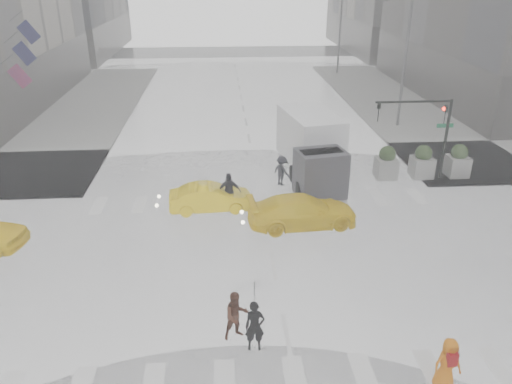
{
  "coord_description": "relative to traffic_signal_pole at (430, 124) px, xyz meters",
  "views": [
    {
      "loc": [
        -1.88,
        -16.51,
        10.64
      ],
      "look_at": [
        -0.54,
        2.0,
        2.29
      ],
      "focal_mm": 35.0,
      "sensor_mm": 36.0,
      "label": 1
    }
  ],
  "objects": [
    {
      "name": "planter_mid",
      "position": [
        -0.01,
        0.19,
        -2.23
      ],
      "size": [
        1.1,
        1.1,
        1.8
      ],
      "color": "slate",
      "rests_on": "ground"
    },
    {
      "name": "taxi_rear",
      "position": [
        -7.37,
        -4.73,
        -2.51
      ],
      "size": [
        4.5,
        2.41,
        1.42
      ],
      "primitive_type": "imported",
      "rotation": [
        0.0,
        0.0,
        1.67
      ],
      "color": "yellow",
      "rests_on": "ground"
    },
    {
      "name": "flag_cluster",
      "position": [
        -24.09,
        10.49,
        2.42
      ],
      "size": [
        2.87,
        3.06,
        4.69
      ],
      "color": "#59595B",
      "rests_on": "ground"
    },
    {
      "name": "pedestrian_far_b",
      "position": [
        -7.76,
        -0.08,
        -2.41
      ],
      "size": [
        1.13,
        1.17,
        1.62
      ],
      "primitive_type": "imported",
      "rotation": [
        0.0,
        0.0,
        2.29
      ],
      "color": "black",
      "rests_on": "ground"
    },
    {
      "name": "ground",
      "position": [
        -9.01,
        -8.01,
        -3.22
      ],
      "size": [
        120.0,
        120.0,
        0.0
      ],
      "primitive_type": "plane",
      "color": "black",
      "rests_on": "ground"
    },
    {
      "name": "pedestrian_brown",
      "position": [
        -10.59,
        -12.01,
        -2.39
      ],
      "size": [
        0.97,
        0.86,
        1.65
      ],
      "primitive_type": "imported",
      "rotation": [
        0.0,
        0.0,
        0.36
      ],
      "color": "#402116",
      "rests_on": "ground"
    },
    {
      "name": "sidewalk_ne",
      "position": [
        10.49,
        9.49,
        -3.14
      ],
      "size": [
        35.0,
        35.0,
        0.15
      ],
      "primitive_type": "cube",
      "color": "slate",
      "rests_on": "ground"
    },
    {
      "name": "taxi_mid",
      "position": [
        -11.48,
        -2.88,
        -2.57
      ],
      "size": [
        4.02,
        1.63,
        1.3
      ],
      "primitive_type": "imported",
      "rotation": [
        0.0,
        0.0,
        1.64
      ],
      "color": "yellow",
      "rests_on": "ground"
    },
    {
      "name": "street_lamp_far",
      "position": [
        1.86,
        29.99,
        1.73
      ],
      "size": [
        2.15,
        0.22,
        9.0
      ],
      "color": "#59595B",
      "rests_on": "ground"
    },
    {
      "name": "planter_west",
      "position": [
        -2.01,
        0.19,
        -2.23
      ],
      "size": [
        1.1,
        1.1,
        1.8
      ],
      "color": "slate",
      "rests_on": "ground"
    },
    {
      "name": "box_truck",
      "position": [
        -6.01,
        0.67,
        -1.37
      ],
      "size": [
        2.45,
        6.53,
        3.47
      ],
      "rotation": [
        0.0,
        0.0,
        0.18
      ],
      "color": "silver",
      "rests_on": "ground"
    },
    {
      "name": "traffic_signal_pole",
      "position": [
        0.0,
        0.0,
        0.0
      ],
      "size": [
        4.45,
        0.42,
        4.5
      ],
      "color": "black",
      "rests_on": "ground"
    },
    {
      "name": "pedestrian_far_a",
      "position": [
        -10.59,
        -2.89,
        -2.28
      ],
      "size": [
        1.11,
        0.69,
        1.88
      ],
      "primitive_type": "imported",
      "rotation": [
        0.0,
        0.0,
        3.12
      ],
      "color": "black",
      "rests_on": "ground"
    },
    {
      "name": "planter_east",
      "position": [
        1.99,
        0.19,
        -2.23
      ],
      "size": [
        1.1,
        1.1,
        1.8
      ],
      "color": "slate",
      "rests_on": "ground"
    },
    {
      "name": "street_lamp_near",
      "position": [
        1.86,
        9.99,
        1.73
      ],
      "size": [
        2.15,
        0.22,
        9.0
      ],
      "color": "#59595B",
      "rests_on": "ground"
    },
    {
      "name": "road_markings",
      "position": [
        -9.01,
        -8.01,
        -3.21
      ],
      "size": [
        18.0,
        48.0,
        0.01
      ],
      "primitive_type": null,
      "color": "silver",
      "rests_on": "ground"
    },
    {
      "name": "pedestrian_orange",
      "position": [
        -4.94,
        -14.49,
        -2.4
      ],
      "size": [
        0.85,
        0.6,
        1.62
      ],
      "rotation": [
        0.0,
        0.0,
        0.11
      ],
      "color": "#C6660E",
      "rests_on": "ground"
    },
    {
      "name": "pedestrian_black",
      "position": [
        -10.06,
        -12.57,
        -1.6
      ],
      "size": [
        0.96,
        0.98,
        2.43
      ],
      "rotation": [
        0.0,
        0.0,
        -0.0
      ],
      "color": "black",
      "rests_on": "ground"
    }
  ]
}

